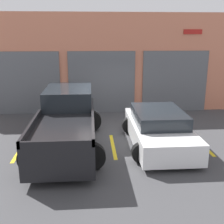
# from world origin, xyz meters

# --- Properties ---
(ground_plane) EXTENTS (28.00, 28.00, 0.00)m
(ground_plane) POSITION_xyz_m (0.00, 0.00, 0.00)
(ground_plane) COLOR #3D3D3F
(shophouse_building) EXTENTS (15.07, 0.68, 4.74)m
(shophouse_building) POSITION_xyz_m (-0.01, 3.28, 2.33)
(shophouse_building) COLOR #D17A5B
(shophouse_building) RESTS_ON ground
(pickup_truck) EXTENTS (2.48, 5.45, 1.80)m
(pickup_truck) POSITION_xyz_m (-1.58, -1.18, 0.85)
(pickup_truck) COLOR black
(pickup_truck) RESTS_ON ground
(sedan_white) EXTENTS (2.26, 4.22, 1.25)m
(sedan_white) POSITION_xyz_m (1.58, -1.48, 0.60)
(sedan_white) COLOR white
(sedan_white) RESTS_ON ground
(parking_stripe_far_left) EXTENTS (0.12, 2.20, 0.01)m
(parking_stripe_far_left) POSITION_xyz_m (-3.16, -1.50, 0.00)
(parking_stripe_far_left) COLOR gold
(parking_stripe_far_left) RESTS_ON ground
(parking_stripe_left) EXTENTS (0.12, 2.20, 0.01)m
(parking_stripe_left) POSITION_xyz_m (0.00, -1.50, 0.00)
(parking_stripe_left) COLOR gold
(parking_stripe_left) RESTS_ON ground
(parking_stripe_centre) EXTENTS (0.12, 2.20, 0.01)m
(parking_stripe_centre) POSITION_xyz_m (3.16, -1.50, 0.00)
(parking_stripe_centre) COLOR gold
(parking_stripe_centre) RESTS_ON ground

